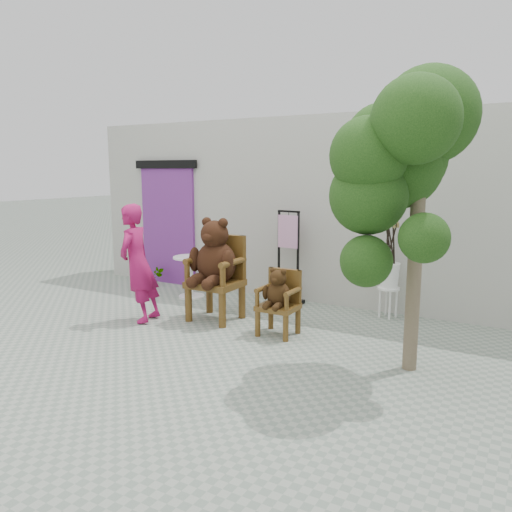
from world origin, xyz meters
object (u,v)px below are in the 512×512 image
at_px(chair_big, 216,262).
at_px(stool_bucket, 389,275).
at_px(display_stand, 288,268).
at_px(chair_small, 279,295).
at_px(person, 138,264).
at_px(tree, 400,153).
at_px(cafe_table, 191,272).

height_order(chair_big, stool_bucket, chair_big).
relative_size(display_stand, stool_bucket, 1.04).
bearing_deg(chair_small, person, -167.71).
xyz_separation_m(person, tree, (3.59, 0.05, 1.47)).
bearing_deg(chair_big, chair_small, -8.06).
bearing_deg(chair_big, cafe_table, 141.76).
relative_size(cafe_table, tree, 0.22).
xyz_separation_m(chair_big, person, (-0.92, -0.60, -0.01)).
height_order(person, cafe_table, person).
distance_m(chair_small, person, 2.09).
distance_m(chair_big, display_stand, 1.42).
bearing_deg(person, chair_small, 89.38).
relative_size(cafe_table, display_stand, 0.47).
bearing_deg(cafe_table, person, -83.40).
bearing_deg(chair_small, stool_bucket, 54.75).
bearing_deg(stool_bucket, chair_small, -125.25).
distance_m(chair_small, cafe_table, 2.42).
xyz_separation_m(display_stand, stool_bucket, (1.62, 0.03, 0.06)).
xyz_separation_m(stool_bucket, tree, (0.53, -1.87, 1.67)).
relative_size(chair_small, tree, 0.28).
height_order(cafe_table, display_stand, display_stand).
height_order(stool_bucket, tree, tree).
distance_m(cafe_table, stool_bucket, 3.27).
bearing_deg(display_stand, person, -121.17).
height_order(chair_big, person, person).
distance_m(display_stand, tree, 3.31).
relative_size(display_stand, tree, 0.47).
distance_m(chair_big, chair_small, 1.15).
bearing_deg(person, chair_big, 109.96).
height_order(cafe_table, tree, tree).
xyz_separation_m(chair_small, stool_bucket, (1.04, 1.48, 0.11)).
xyz_separation_m(chair_big, display_stand, (0.52, 1.29, -0.26)).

